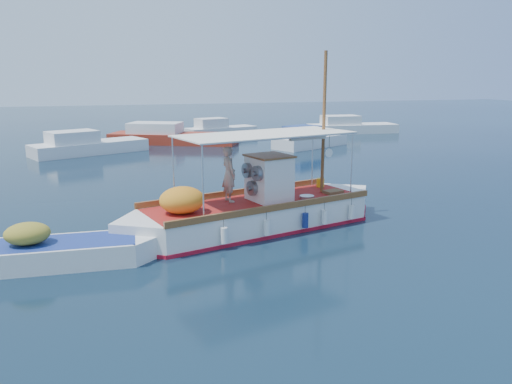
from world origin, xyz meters
name	(u,v)px	position (x,y,z in m)	size (l,w,h in m)	color
ground	(282,228)	(0.00, 0.00, 0.00)	(160.00, 160.00, 0.00)	black
fishing_caique	(255,212)	(-0.85, 0.35, 0.55)	(9.78, 4.47, 6.16)	white
dinghy	(56,254)	(-7.11, -1.26, 0.30)	(5.80, 1.89, 1.42)	white
bg_boat_nw	(86,147)	(-6.69, 19.75, 0.49)	(7.86, 5.20, 1.80)	silver
bg_boat_n	(170,137)	(-0.61, 23.50, 0.49)	(9.99, 6.75, 1.80)	maroon
bg_boat_ne	(309,140)	(8.86, 18.40, 0.49)	(6.40, 4.65, 1.80)	silver
bg_boat_e	(350,127)	(16.26, 26.10, 0.49)	(8.26, 3.29, 1.80)	silver
bg_boat_far_n	(219,131)	(4.09, 26.91, 0.49)	(6.54, 3.60, 1.80)	silver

